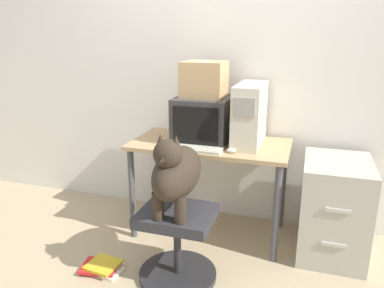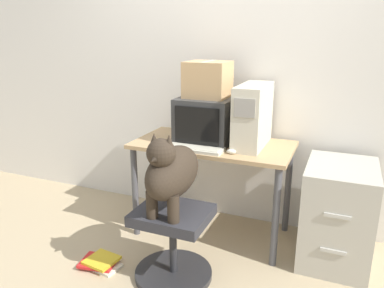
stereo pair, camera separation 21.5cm
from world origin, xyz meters
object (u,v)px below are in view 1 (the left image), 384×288
cardboard_box (204,79)px  office_chair (177,243)px  filing_cabinet (334,208)px  pc_tower (250,115)px  dog (176,172)px  book_stack_floor (102,267)px  crt_monitor (204,119)px  keyboard (194,148)px

cardboard_box → office_chair: bearing=-87.8°
filing_cabinet → pc_tower: bearing=174.4°
dog → book_stack_floor: 0.91m
pc_tower → cardboard_box: cardboard_box is taller
crt_monitor → book_stack_floor: (-0.50, -0.79, -0.91)m
filing_cabinet → keyboard: bearing=-168.3°
filing_cabinet → cardboard_box: (-1.01, 0.06, 0.89)m
cardboard_box → book_stack_floor: bearing=-121.9°
crt_monitor → dog: bearing=-87.8°
cardboard_box → book_stack_floor: size_ratio=1.03×
crt_monitor → office_chair: crt_monitor is taller
filing_cabinet → book_stack_floor: filing_cabinet is taller
pc_tower → office_chair: pc_tower is taller
pc_tower → filing_cabinet: pc_tower is taller
crt_monitor → office_chair: 0.97m
office_chair → filing_cabinet: filing_cabinet is taller
pc_tower → dog: 0.82m
pc_tower → filing_cabinet: bearing=-5.6°
filing_cabinet → book_stack_floor: 1.71m
crt_monitor → filing_cabinet: (1.01, -0.06, -0.58)m
keyboard → filing_cabinet: keyboard is taller
book_stack_floor → dog: bearing=9.8°
crt_monitor → office_chair: (0.03, -0.70, -0.68)m
pc_tower → crt_monitor: bearing=-178.7°
book_stack_floor → keyboard: bearing=46.8°
office_chair → cardboard_box: cardboard_box is taller
keyboard → office_chair: 0.68m
keyboard → book_stack_floor: 1.05m
crt_monitor → pc_tower: pc_tower is taller
dog → cardboard_box: (-0.03, 0.71, 0.48)m
dog → book_stack_floor: size_ratio=1.81×
crt_monitor → pc_tower: (0.36, 0.01, 0.06)m
dog → filing_cabinet: (0.98, 0.65, -0.40)m
dog → keyboard: bearing=93.2°
keyboard → office_chair: bearing=-86.7°
crt_monitor → dog: crt_monitor is taller
keyboard → cardboard_box: size_ratio=1.35×
keyboard → book_stack_floor: keyboard is taller
dog → cardboard_box: cardboard_box is taller
keyboard → dog: size_ratio=0.76×
office_chair → cardboard_box: (-0.03, 0.70, 0.99)m
office_chair → crt_monitor: bearing=92.2°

